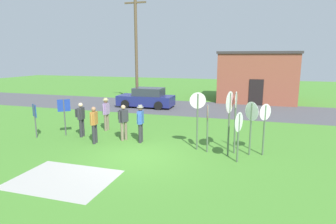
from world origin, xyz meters
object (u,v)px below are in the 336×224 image
Objects in this scene: stop_sign_center_cluster at (251,119)px; utility_pole at (136,49)px; stop_sign_rear_right at (265,121)px; info_panel_leftmost at (35,115)px; person_holding_notes at (94,123)px; info_panel_middle at (64,111)px; person_on_left at (140,121)px; person_in_blue at (106,112)px; person_near_signs at (81,117)px; stop_sign_rear_left at (198,112)px; person_in_teal at (123,120)px; stop_sign_low_front at (236,112)px; stop_sign_nearest at (239,129)px; parked_car_on_street at (147,98)px; stop_sign_leaning_right at (208,120)px; stop_sign_tallest at (229,112)px.

utility_pole is at bearing 131.94° from stop_sign_center_cluster.
stop_sign_rear_right is 1.27× the size of info_panel_leftmost.
info_panel_middle is at bearing 160.90° from person_holding_notes.
person_in_blue is at bearing 150.34° from person_on_left.
person_near_signs is at bearing 2.70° from info_panel_middle.
stop_sign_rear_left reaches higher than person_in_teal.
stop_sign_nearest is (0.19, -0.97, -0.42)m from stop_sign_low_front.
parked_car_on_street is at bearing 133.51° from stop_sign_rear_right.
stop_sign_nearest is at bearing -130.69° from stop_sign_rear_right.
utility_pole reaches higher than person_holding_notes.
stop_sign_nearest is at bearing -51.87° from utility_pole.
stop_sign_center_cluster reaches higher than info_panel_middle.
stop_sign_center_cluster is 1.71m from stop_sign_leaning_right.
stop_sign_leaning_right is 1.19× the size of person_holding_notes.
info_panel_leftmost is (-7.81, -0.52, -0.52)m from stop_sign_rear_left.
person_holding_notes is (1.16, -9.45, 0.26)m from parked_car_on_street.
utility_pole is 10.65m from person_near_signs.
person_in_blue is at bearing 140.37° from person_in_teal.
person_on_left is at bearing 169.87° from stop_sign_tallest.
stop_sign_tallest is at bearing -9.20° from person_in_teal.
parked_car_on_street is at bearing -44.03° from utility_pole.
stop_sign_center_cluster is at bearing 65.71° from stop_sign_nearest.
stop_sign_leaning_right is at bearing -172.45° from stop_sign_rear_right.
person_in_teal is at bearing 165.78° from stop_sign_nearest.
stop_sign_rear_left is 5.87m from person_near_signs.
stop_sign_low_front is (7.30, -8.98, 1.02)m from parked_car_on_street.
parked_car_on_street is at bearing 77.86° from info_panel_leftmost.
stop_sign_rear_left is (7.11, -10.27, -2.86)m from utility_pole.
person_in_teal is (-0.90, 0.08, -0.00)m from person_on_left.
person_on_left is at bearing 178.05° from stop_sign_rear_right.
person_on_left is (-4.40, 1.26, -0.31)m from stop_sign_nearest.
utility_pole is 11.33m from info_panel_leftmost.
person_holding_notes is (2.50, -10.74, -3.55)m from utility_pole.
utility_pole is 3.40× the size of stop_sign_low_front.
person_near_signs is (-5.82, 0.30, -0.66)m from stop_sign_rear_left.
utility_pole is at bearing 124.69° from stop_sign_rear_left.
person_holding_notes is 1.03× the size of info_panel_leftmost.
person_in_teal is (2.19, -8.61, 0.29)m from parked_car_on_street.
stop_sign_rear_left is 2.77m from person_on_left.
stop_sign_rear_right reaches higher than info_panel_middle.
person_in_blue is (-6.57, 2.18, -0.81)m from stop_sign_tallest.
person_on_left is at bearing -0.32° from person_near_signs.
person_in_teal is at bearing 174.20° from stop_sign_rear_left.
person_near_signs is (-8.48, 0.20, -0.41)m from stop_sign_rear_right.
stop_sign_nearest is 1.13× the size of person_holding_notes.
person_on_left is at bearing 163.98° from stop_sign_nearest.
utility_pole is at bearing 128.24° from stop_sign_tallest.
info_panel_leftmost is (-2.04, -9.50, 0.44)m from parked_car_on_street.
stop_sign_center_cluster is at bearing 2.80° from info_panel_leftmost.
parked_car_on_street is 2.27× the size of stop_sign_nearest.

